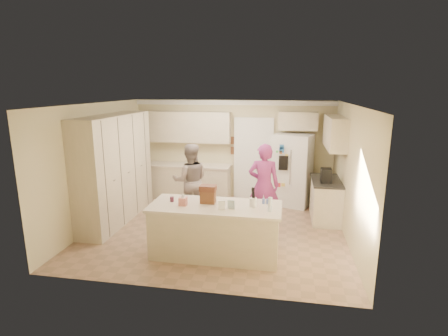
% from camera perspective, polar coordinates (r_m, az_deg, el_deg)
% --- Properties ---
extents(floor, '(5.20, 4.60, 0.02)m').
position_cam_1_polar(floor, '(7.47, -1.24, -10.03)').
color(floor, '#96755E').
rests_on(floor, ground).
extents(ceiling, '(5.20, 4.60, 0.02)m').
position_cam_1_polar(ceiling, '(6.88, -1.35, 10.47)').
color(ceiling, white).
rests_on(ceiling, wall_back).
extents(wall_back, '(5.20, 0.02, 2.60)m').
position_cam_1_polar(wall_back, '(9.29, 1.48, 3.03)').
color(wall_back, beige).
rests_on(wall_back, ground).
extents(wall_front, '(5.20, 0.02, 2.60)m').
position_cam_1_polar(wall_front, '(4.91, -6.56, -6.35)').
color(wall_front, beige).
rests_on(wall_front, ground).
extents(wall_left, '(0.02, 4.60, 2.60)m').
position_cam_1_polar(wall_left, '(7.98, -20.01, 0.55)').
color(wall_left, beige).
rests_on(wall_left, ground).
extents(wall_right, '(0.02, 4.60, 2.60)m').
position_cam_1_polar(wall_right, '(7.05, 20.02, -1.04)').
color(wall_right, beige).
rests_on(wall_right, ground).
extents(crown_back, '(5.20, 0.08, 0.12)m').
position_cam_1_polar(crown_back, '(9.11, 1.48, 10.61)').
color(crown_back, white).
rests_on(crown_back, wall_back).
extents(pantry_bank, '(0.60, 2.60, 2.35)m').
position_cam_1_polar(pantry_bank, '(8.03, -17.32, -0.09)').
color(pantry_bank, beige).
rests_on(pantry_bank, floor).
extents(back_base_cab, '(2.20, 0.60, 0.88)m').
position_cam_1_polar(back_base_cab, '(9.42, -5.77, -2.26)').
color(back_base_cab, beige).
rests_on(back_base_cab, floor).
extents(back_countertop, '(2.24, 0.63, 0.04)m').
position_cam_1_polar(back_countertop, '(9.30, -5.85, 0.46)').
color(back_countertop, beige).
rests_on(back_countertop, back_base_cab).
extents(back_upper_cab, '(2.20, 0.35, 0.80)m').
position_cam_1_polar(back_upper_cab, '(9.26, -5.77, 6.69)').
color(back_upper_cab, beige).
rests_on(back_upper_cab, wall_back).
extents(doorway_opening, '(0.90, 0.06, 2.10)m').
position_cam_1_polar(doorway_opening, '(9.25, 4.81, 1.36)').
color(doorway_opening, black).
rests_on(doorway_opening, floor).
extents(doorway_casing, '(1.02, 0.03, 2.22)m').
position_cam_1_polar(doorway_casing, '(9.21, 4.79, 1.31)').
color(doorway_casing, white).
rests_on(doorway_casing, floor).
extents(wall_frame_upper, '(0.15, 0.02, 0.20)m').
position_cam_1_polar(wall_frame_upper, '(9.21, 1.57, 4.51)').
color(wall_frame_upper, brown).
rests_on(wall_frame_upper, wall_back).
extents(wall_frame_lower, '(0.15, 0.02, 0.20)m').
position_cam_1_polar(wall_frame_lower, '(9.25, 1.56, 2.86)').
color(wall_frame_lower, brown).
rests_on(wall_frame_lower, wall_back).
extents(refrigerator, '(1.07, 0.94, 1.80)m').
position_cam_1_polar(refrigerator, '(8.88, 11.04, -0.32)').
color(refrigerator, white).
rests_on(refrigerator, floor).
extents(fridge_seam, '(0.02, 0.02, 1.78)m').
position_cam_1_polar(fridge_seam, '(8.54, 11.07, -0.87)').
color(fridge_seam, gray).
rests_on(fridge_seam, refrigerator).
extents(fridge_dispenser, '(0.22, 0.03, 0.35)m').
position_cam_1_polar(fridge_dispenser, '(8.47, 9.66, 0.82)').
color(fridge_dispenser, black).
rests_on(fridge_dispenser, refrigerator).
extents(fridge_handle_l, '(0.02, 0.02, 0.85)m').
position_cam_1_polar(fridge_handle_l, '(8.49, 10.78, 0.11)').
color(fridge_handle_l, silver).
rests_on(fridge_handle_l, refrigerator).
extents(fridge_handle_r, '(0.02, 0.02, 0.85)m').
position_cam_1_polar(fridge_handle_r, '(8.49, 11.45, 0.08)').
color(fridge_handle_r, silver).
rests_on(fridge_handle_r, refrigerator).
extents(over_fridge_cab, '(0.95, 0.35, 0.45)m').
position_cam_1_polar(over_fridge_cab, '(8.91, 11.98, 7.51)').
color(over_fridge_cab, beige).
rests_on(over_fridge_cab, wall_back).
extents(right_base_cab, '(0.60, 1.20, 0.88)m').
position_cam_1_polar(right_base_cab, '(8.19, 16.23, -5.11)').
color(right_base_cab, beige).
rests_on(right_base_cab, floor).
extents(right_countertop, '(0.63, 1.24, 0.04)m').
position_cam_1_polar(right_countertop, '(8.06, 16.37, -2.00)').
color(right_countertop, '#2D2B28').
rests_on(right_countertop, right_base_cab).
extents(right_upper_cab, '(0.35, 1.50, 0.70)m').
position_cam_1_polar(right_upper_cab, '(8.07, 17.65, 5.55)').
color(right_upper_cab, beige).
rests_on(right_upper_cab, wall_right).
extents(coffee_maker, '(0.22, 0.28, 0.30)m').
position_cam_1_polar(coffee_maker, '(7.82, 16.31, -1.16)').
color(coffee_maker, black).
rests_on(coffee_maker, right_countertop).
extents(island_base, '(2.20, 0.90, 0.88)m').
position_cam_1_polar(island_base, '(6.27, -1.41, -10.27)').
color(island_base, beige).
rests_on(island_base, floor).
extents(island_top, '(2.28, 0.96, 0.05)m').
position_cam_1_polar(island_top, '(6.10, -1.43, -6.30)').
color(island_top, beige).
rests_on(island_top, island_base).
extents(utensil_crock, '(0.13, 0.13, 0.15)m').
position_cam_1_polar(utensil_crock, '(6.03, 4.76, -5.58)').
color(utensil_crock, white).
rests_on(utensil_crock, island_top).
extents(tissue_box, '(0.13, 0.13, 0.14)m').
position_cam_1_polar(tissue_box, '(6.11, -6.71, -5.43)').
color(tissue_box, '#CA746C').
rests_on(tissue_box, island_top).
extents(tissue_plume, '(0.08, 0.08, 0.08)m').
position_cam_1_polar(tissue_plume, '(6.07, -6.74, -4.44)').
color(tissue_plume, white).
rests_on(tissue_plume, tissue_box).
extents(dollhouse_body, '(0.26, 0.18, 0.22)m').
position_cam_1_polar(dollhouse_body, '(6.18, -2.62, -4.73)').
color(dollhouse_body, brown).
rests_on(dollhouse_body, island_top).
extents(dollhouse_roof, '(0.28, 0.20, 0.10)m').
position_cam_1_polar(dollhouse_roof, '(6.13, -2.64, -3.30)').
color(dollhouse_roof, '#592D1E').
rests_on(dollhouse_roof, dollhouse_body).
extents(jam_jar, '(0.07, 0.07, 0.09)m').
position_cam_1_polar(jam_jar, '(6.32, -8.50, -5.07)').
color(jam_jar, '#59263F').
rests_on(jam_jar, island_top).
extents(greeting_card_a, '(0.12, 0.06, 0.16)m').
position_cam_1_polar(greeting_card_a, '(5.85, -0.37, -6.05)').
color(greeting_card_a, white).
rests_on(greeting_card_a, island_top).
extents(greeting_card_b, '(0.12, 0.05, 0.16)m').
position_cam_1_polar(greeting_card_b, '(5.88, 1.16, -5.98)').
color(greeting_card_b, silver).
rests_on(greeting_card_b, island_top).
extents(water_bottle, '(0.07, 0.07, 0.24)m').
position_cam_1_polar(water_bottle, '(5.81, 7.55, -5.92)').
color(water_bottle, silver).
rests_on(water_bottle, island_top).
extents(shaker_salt, '(0.05, 0.05, 0.09)m').
position_cam_1_polar(shaker_salt, '(6.19, 6.47, -5.41)').
color(shaker_salt, '#5267B5').
rests_on(shaker_salt, island_top).
extents(shaker_pepper, '(0.05, 0.05, 0.09)m').
position_cam_1_polar(shaker_pepper, '(6.18, 7.12, -5.44)').
color(shaker_pepper, '#5267B5').
rests_on(shaker_pepper, island_top).
extents(teen_boy, '(0.97, 0.84, 1.70)m').
position_cam_1_polar(teen_boy, '(7.97, -5.51, -2.06)').
color(teen_boy, gray).
rests_on(teen_boy, floor).
extents(teen_girl, '(0.66, 0.43, 1.79)m').
position_cam_1_polar(teen_girl, '(7.42, 6.50, -2.84)').
color(teen_girl, '#A0367C').
rests_on(teen_girl, floor).
extents(fridge_magnets, '(0.76, 0.02, 1.44)m').
position_cam_1_polar(fridge_magnets, '(8.53, 11.07, -0.88)').
color(fridge_magnets, tan).
rests_on(fridge_magnets, refrigerator).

